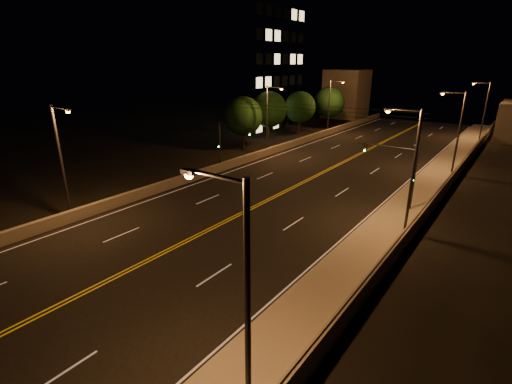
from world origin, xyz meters
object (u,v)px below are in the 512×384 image
Objects in this scene: streetlight_2 at (457,128)px; traffic_signal_right at (401,169)px; streetlight_4 at (62,156)px; tree_0 at (243,116)px; tree_3 at (329,103)px; streetlight_1 at (410,164)px; streetlight_3 at (483,107)px; streetlight_0 at (240,293)px; streetlight_6 at (331,103)px; building_tower at (224,49)px; tree_2 at (300,107)px; streetlight_5 at (269,116)px; tree_1 at (269,109)px; traffic_signal_left at (227,142)px.

streetlight_2 is 13.98m from traffic_signal_right.
tree_0 is (-4.77, 27.86, -0.55)m from streetlight_4.
tree_3 is at bearing 84.34° from tree_0.
streetlight_3 is at bearing 90.00° from streetlight_1.
streetlight_0 is 1.00× the size of streetlight_6.
traffic_signal_right is at bearing -96.58° from streetlight_2.
streetlight_0 is 61.31m from building_tower.
traffic_signal_right is (19.84, -28.19, -1.65)m from streetlight_6.
streetlight_4 is 0.31× the size of building_tower.
tree_0 is (13.74, -12.19, -9.26)m from building_tower.
traffic_signal_right is 0.77× the size of tree_2.
tree_2 is at bearing 88.03° from tree_0.
streetlight_1 is (0.00, 18.80, 0.00)m from streetlight_0.
tree_2 is (-25.68, -11.15, -0.67)m from streetlight_3.
streetlight_0 reaches higher than traffic_signal_right.
streetlight_5 is 16.20m from tree_2.
streetlight_5 is at bearing -74.77° from tree_2.
streetlight_4 is at bearing -81.12° from tree_1.
streetlight_3 is at bearing 23.48° from tree_2.
streetlight_0 is 1.00× the size of streetlight_1.
streetlight_6 reaches higher than traffic_signal_left.
traffic_signal_right is at bearing -54.87° from streetlight_6.
streetlight_4 is 1.18× the size of tree_3.
streetlight_2 is 27.27m from tree_1.
streetlight_6 is 1.18× the size of tree_3.
streetlight_2 is 1.18× the size of tree_1.
streetlight_3 is 28.01m from tree_2.
streetlight_4 is (-21.43, -53.88, 0.00)m from streetlight_3.
streetlight_1 and streetlight_3 have the same top height.
tree_0 is at bearing 156.92° from traffic_signal_right.
streetlight_6 reaches higher than tree_1.
streetlight_6 is at bearing 125.13° from traffic_signal_right.
streetlight_1 is 1.00× the size of streetlight_2.
tree_3 is (-23.97, 37.15, -0.42)m from streetlight_1.
streetlight_1 is 1.64× the size of traffic_signal_left.
building_tower is at bearing 138.43° from tree_0.
streetlight_3 is 1.64× the size of traffic_signal_left.
tree_2 is at bearing 130.97° from streetlight_1.
streetlight_1 is 1.00× the size of streetlight_5.
streetlight_0 is at bearing -66.81° from tree_3.
streetlight_1 is 1.00× the size of streetlight_4.
streetlight_0 reaches higher than tree_3.
streetlight_2 and streetlight_4 have the same top height.
tree_3 is (-23.97, 55.95, -0.42)m from streetlight_0.
streetlight_1 is 1.25× the size of tree_2.
streetlight_4 is 1.22× the size of tree_0.
streetlight_3 reaches higher than tree_2.
tree_3 is at bearing -171.51° from streetlight_3.
streetlight_1 is 48.93m from building_tower.
streetlight_1 is at bearing -90.00° from streetlight_2.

